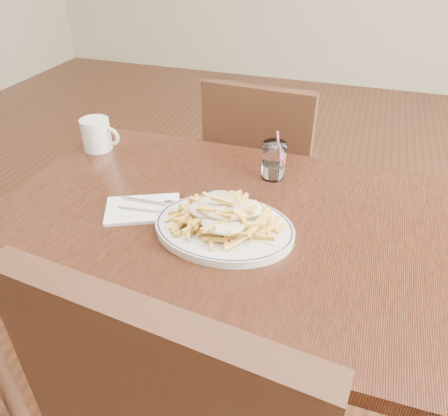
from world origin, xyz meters
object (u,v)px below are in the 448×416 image
(table, at_px, (226,241))
(chair_far, at_px, (262,172))
(water_glass, at_px, (274,163))
(fries_plate, at_px, (224,228))
(coffee_mug, at_px, (97,134))
(loaded_fries, at_px, (224,211))

(table, height_order, chair_far, chair_far)
(chair_far, distance_m, water_glass, 0.54)
(table, bearing_deg, water_glass, 74.41)
(chair_far, distance_m, fries_plate, 0.78)
(coffee_mug, bearing_deg, fries_plate, -29.25)
(table, relative_size, water_glass, 8.10)
(fries_plate, bearing_deg, table, 102.74)
(chair_far, xyz_separation_m, water_glass, (0.13, -0.43, 0.29))
(chair_far, xyz_separation_m, fries_plate, (0.08, -0.73, 0.25))
(table, distance_m, fries_plate, 0.11)
(table, bearing_deg, loaded_fries, -77.26)
(water_glass, xyz_separation_m, coffee_mug, (-0.58, 0.00, 0.00))
(fries_plate, bearing_deg, water_glass, 80.22)
(fries_plate, xyz_separation_m, loaded_fries, (-0.00, 0.00, 0.05))
(fries_plate, relative_size, coffee_mug, 3.04)
(loaded_fries, bearing_deg, table, 102.74)
(fries_plate, height_order, coffee_mug, coffee_mug)
(table, bearing_deg, fries_plate, -77.26)
(table, relative_size, chair_far, 1.33)
(water_glass, distance_m, coffee_mug, 0.58)
(table, relative_size, fries_plate, 3.05)
(fries_plate, bearing_deg, chair_far, 96.23)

